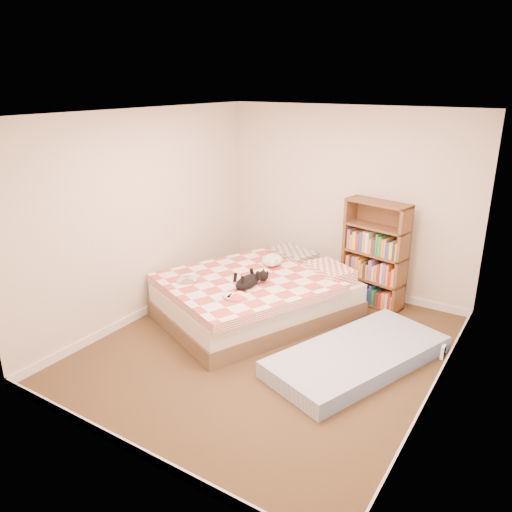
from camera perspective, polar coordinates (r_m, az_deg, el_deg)
The scene contains 6 objects.
room at distance 5.11m, azimuth 1.60°, elevation 1.25°, with size 3.51×4.01×2.51m.
bed at distance 6.21m, azimuth 0.35°, elevation -4.44°, with size 2.33×2.69×0.60m.
bookshelf at distance 6.64m, azimuth 13.34°, elevation -1.10°, with size 0.88×0.45×1.38m.
floor_mattress at distance 5.38m, azimuth 11.53°, elevation -11.16°, with size 0.89×1.97×0.18m, color #6E8AB8.
black_cat at distance 5.75m, azimuth -0.75°, elevation -2.83°, with size 0.32×0.71×0.16m.
white_dog at distance 6.39m, azimuth 1.89°, elevation -0.48°, with size 0.32×0.35×0.14m.
Camera 1 is at (2.49, -4.16, 2.80)m, focal length 35.00 mm.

